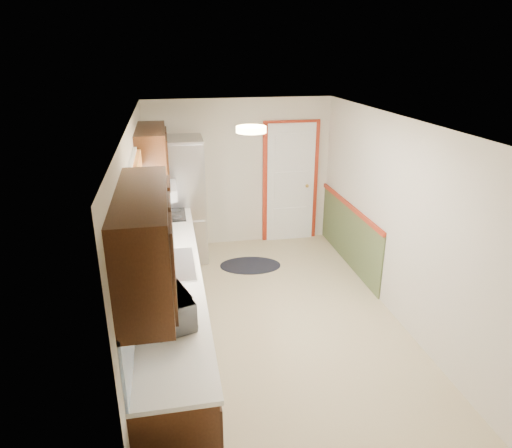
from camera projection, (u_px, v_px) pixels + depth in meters
name	position (u px, v px, depth m)	size (l,w,h in m)	color
room_shell	(274.00, 229.00, 5.17)	(3.20, 5.20, 2.52)	tan
kitchen_run	(166.00, 281.00, 4.82)	(0.63, 4.00, 2.20)	black
back_wall_trim	(303.00, 193.00, 7.48)	(1.12, 2.30, 2.08)	maroon
ceiling_fixture	(251.00, 129.00, 4.52)	(0.30, 0.30, 0.06)	#FFD88C
microwave	(169.00, 306.00, 3.79)	(0.49, 0.27, 0.33)	white
refrigerator	(179.00, 200.00, 6.96)	(0.80, 0.79, 1.90)	#B7B7BC
rug	(250.00, 265.00, 6.98)	(0.93, 0.60, 0.01)	black
cooktop	(168.00, 215.00, 6.33)	(0.48, 0.58, 0.02)	black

